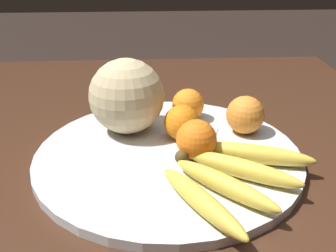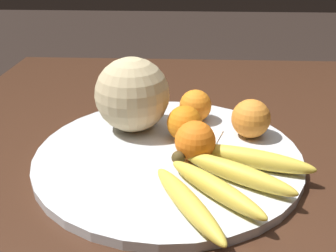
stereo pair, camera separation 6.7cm
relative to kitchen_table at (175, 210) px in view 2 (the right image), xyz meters
The scene contains 9 objects.
kitchen_table is the anchor object (origin of this frame).
fruit_bowl 0.11m from the kitchen_table, 149.35° to the right, with size 0.47×0.47×0.02m.
melon 0.23m from the kitchen_table, 142.61° to the right, with size 0.14×0.14×0.14m.
banana_bunch 0.17m from the kitchen_table, 43.88° to the left, with size 0.26×0.26×0.03m.
orange_front_left 0.15m from the kitchen_table, 94.90° to the left, with size 0.07×0.07×0.07m.
orange_front_right 0.16m from the kitchen_table, 168.94° to the left, with size 0.07×0.07×0.07m.
orange_mid_center 0.22m from the kitchen_table, 123.71° to the left, with size 0.07×0.07×0.07m.
orange_back_left 0.21m from the kitchen_table, 167.45° to the left, with size 0.07×0.07×0.07m.
produce_tag 0.14m from the kitchen_table, 138.44° to the left, with size 0.10×0.06×0.00m.
Camera 2 is at (0.58, 0.02, 1.09)m, focal length 42.00 mm.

